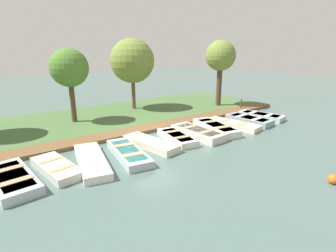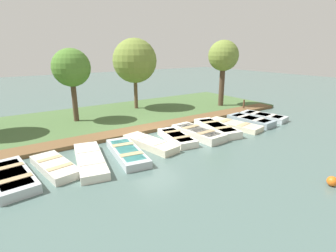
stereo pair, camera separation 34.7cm
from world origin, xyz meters
name	(u,v)px [view 1 (the left image)]	position (x,y,z in m)	size (l,w,h in m)	color
ground_plane	(155,137)	(0.00, 0.00, 0.00)	(80.00, 80.00, 0.00)	#4C6660
shore_bank	(115,117)	(-5.00, 0.00, 0.09)	(8.00, 24.00, 0.17)	#476638
dock_walkway	(142,129)	(-1.38, 0.00, 0.10)	(1.24, 22.99, 0.19)	brown
rowboat_0	(12,179)	(1.24, -6.86, 0.18)	(3.26, 1.58, 0.37)	#B2BCC1
rowboat_1	(56,168)	(1.14, -5.35, 0.16)	(2.89, 1.44, 0.34)	beige
rowboat_2	(92,161)	(1.34, -4.02, 0.17)	(3.73, 1.76, 0.34)	silver
rowboat_3	(128,153)	(1.49, -2.40, 0.17)	(3.44, 1.58, 0.35)	#B2BCC1
rowboat_4	(151,143)	(1.05, -0.96, 0.18)	(3.23, 1.50, 0.36)	beige
rowboat_5	(177,137)	(1.09, 0.62, 0.18)	(2.85, 1.39, 0.36)	silver
rowboat_6	(198,133)	(1.23, 1.96, 0.21)	(3.19, 1.34, 0.43)	beige
rowboat_7	(216,128)	(1.13, 3.44, 0.21)	(3.44, 1.71, 0.43)	silver
rowboat_8	(233,124)	(1.15, 4.90, 0.16)	(3.44, 1.73, 0.33)	beige
rowboat_9	(249,120)	(1.16, 6.43, 0.20)	(2.99, 1.41, 0.40)	#8C9EA8
rowboat_10	(261,116)	(0.92, 8.05, 0.17)	(3.11, 1.70, 0.35)	#B2BCC1
mooring_post_far	(241,105)	(-1.53, 8.94, 0.43)	(0.13, 0.13, 0.86)	brown
buoy	(333,179)	(7.91, 2.33, 0.18)	(0.35, 0.35, 0.35)	orange
park_tree_left	(69,69)	(-5.14, -2.70, 3.45)	(2.29, 2.29, 4.64)	#4C3828
park_tree_center	(132,61)	(-6.26, 2.17, 3.71)	(3.23, 3.23, 5.34)	brown
park_tree_right	(221,57)	(-3.30, 8.28, 3.97)	(2.33, 2.33, 5.23)	#4C3828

